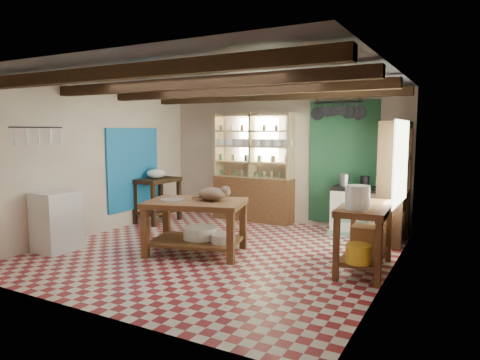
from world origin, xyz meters
The scene contains 30 objects.
floor centered at (0.00, 0.00, -0.01)m, with size 5.00×5.00×0.02m, color maroon.
ceiling centered at (0.00, 0.00, 2.60)m, with size 5.00×5.00×0.02m, color #444549.
wall_back centered at (0.00, 2.50, 1.30)m, with size 5.00×0.04×2.60m, color beige.
wall_front centered at (0.00, -2.50, 1.30)m, with size 5.00×0.04×2.60m, color beige.
wall_left centered at (-2.50, 0.00, 1.30)m, with size 0.04×5.00×2.60m, color beige.
wall_right centered at (2.50, 0.00, 1.30)m, with size 0.04×5.00×2.60m, color beige.
ceiling_beams centered at (0.00, 0.00, 2.48)m, with size 5.00×3.80×0.15m, color #311E11.
blue_wall_patch centered at (-2.47, 0.90, 1.10)m, with size 0.04×1.40×1.60m, color #1669AB.
green_wall_patch centered at (1.25, 2.47, 1.25)m, with size 1.30×0.04×2.30m, color #215333.
window_back centered at (-0.50, 2.48, 1.70)m, with size 0.90×0.02×0.80m, color silver.
window_right centered at (2.48, 1.00, 1.40)m, with size 0.02×1.30×1.20m, color silver.
utensil_rail centered at (-2.44, -1.20, 1.78)m, with size 0.06×0.90×0.28m, color black.
pot_rack centered at (1.25, 2.05, 2.18)m, with size 0.86×0.12×0.36m, color black.
shelving_unit centered at (-0.55, 2.31, 1.10)m, with size 1.70×0.34×2.20m, color tan.
tall_rack centered at (2.28, 1.80, 1.00)m, with size 0.40×0.86×2.00m, color #311E11.
work_table centered at (-0.24, -0.21, 0.40)m, with size 1.42×0.95×0.81m, color brown.
stove centered at (1.63, 2.15, 0.43)m, with size 0.88×0.59×0.86m, color #EEE8CE.
prep_table centered at (-2.20, 1.27, 0.45)m, with size 0.61×0.89×0.90m, color #311E11.
white_cabinet centered at (-2.22, -1.11, 0.46)m, with size 0.51×0.61×0.92m, color white.
right_counter centered at (2.18, 0.19, 0.44)m, with size 0.61×1.23×0.88m, color brown.
cat centered at (-0.01, -0.09, 0.91)m, with size 0.45×0.34×0.20m, color #7D5F48.
steel_tray centered at (-0.56, -0.35, 0.82)m, with size 0.35×0.35×0.02m, color #B7B7BF.
basin_large centered at (-0.21, -0.14, 0.30)m, with size 0.51×0.51×0.18m, color white.
basin_small centered at (0.22, -0.18, 0.28)m, with size 0.36×0.36×0.13m, color white.
kettle_left centered at (1.38, 2.15, 0.97)m, with size 0.19×0.19×0.21m, color #B7B7BF.
kettle_right centered at (1.73, 2.15, 0.96)m, with size 0.16×0.16×0.20m, color black.
enamel_bowl centered at (-2.20, 1.27, 0.99)m, with size 0.39×0.39×0.19m, color white.
white_bucket centered at (2.15, -0.16, 1.03)m, with size 0.30×0.30×0.30m, color white.
wicker_basket centered at (2.16, 0.49, 0.38)m, with size 0.43×0.35×0.30m, color #A67543.
yellow_tub centered at (2.21, -0.26, 0.35)m, with size 0.31×0.31×0.23m, color gold.
Camera 1 is at (3.37, -5.44, 1.85)m, focal length 32.00 mm.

